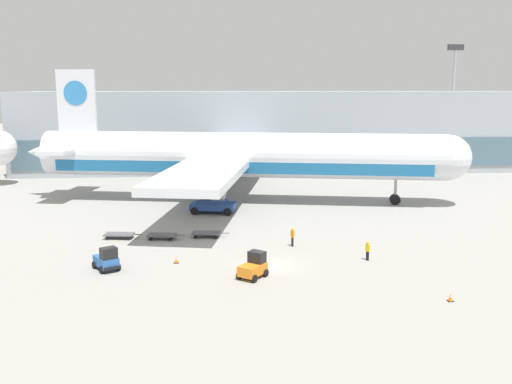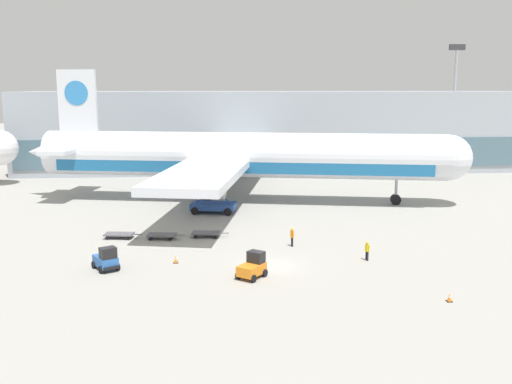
% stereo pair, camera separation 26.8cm
% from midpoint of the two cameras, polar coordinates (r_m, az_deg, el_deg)
% --- Properties ---
extents(ground_plane, '(400.00, 400.00, 0.00)m').
position_cam_midpoint_polar(ground_plane, '(47.90, 1.66, -7.43)').
color(ground_plane, '#9E9B93').
extents(terminal_building, '(90.00, 18.20, 14.00)m').
position_cam_midpoint_polar(terminal_building, '(104.61, 2.09, 6.19)').
color(terminal_building, '#9EA8B2').
rests_on(terminal_building, ground_plane).
extents(light_mast, '(2.80, 0.50, 22.10)m').
position_cam_midpoint_polar(light_mast, '(108.17, 19.27, 8.88)').
color(light_mast, '#9EA0A5').
rests_on(light_mast, ground_plane).
extents(airplane_main, '(57.54, 48.64, 17.00)m').
position_cam_midpoint_polar(airplane_main, '(74.02, -1.94, 3.55)').
color(airplane_main, silver).
rests_on(airplane_main, ground_plane).
extents(scissor_lift_loader, '(5.68, 4.22, 5.01)m').
position_cam_midpoint_polar(scissor_lift_loader, '(67.79, -4.16, -0.45)').
color(scissor_lift_loader, '#284C99').
rests_on(scissor_lift_loader, ground_plane).
extents(baggage_tug_foreground, '(2.65, 2.80, 2.00)m').
position_cam_midpoint_polar(baggage_tug_foreground, '(44.94, -0.15, -7.47)').
color(baggage_tug_foreground, orange).
rests_on(baggage_tug_foreground, ground_plane).
extents(baggage_tug_mid, '(2.55, 2.82, 2.00)m').
position_cam_midpoint_polar(baggage_tug_mid, '(48.25, -14.60, -6.55)').
color(baggage_tug_mid, '#2D66B7').
rests_on(baggage_tug_mid, ground_plane).
extents(baggage_dolly_lead, '(3.77, 1.86, 0.48)m').
position_cam_midpoint_polar(baggage_dolly_lead, '(57.96, -13.39, -4.15)').
color(baggage_dolly_lead, '#56565B').
rests_on(baggage_dolly_lead, ground_plane).
extents(baggage_dolly_second, '(3.77, 1.86, 0.48)m').
position_cam_midpoint_polar(baggage_dolly_second, '(56.87, -9.27, -4.27)').
color(baggage_dolly_second, '#56565B').
rests_on(baggage_dolly_second, ground_plane).
extents(baggage_dolly_third, '(3.77, 1.86, 0.48)m').
position_cam_midpoint_polar(baggage_dolly_third, '(57.09, -4.87, -4.12)').
color(baggage_dolly_third, '#56565B').
rests_on(baggage_dolly_third, ground_plane).
extents(ground_crew_near, '(0.30, 0.56, 1.83)m').
position_cam_midpoint_polar(ground_crew_near, '(53.48, 3.78, -4.33)').
color(ground_crew_near, black).
rests_on(ground_crew_near, ground_plane).
extents(ground_crew_far, '(0.34, 0.53, 1.71)m').
position_cam_midpoint_polar(ground_crew_far, '(50.07, 11.21, -5.64)').
color(ground_crew_far, black).
rests_on(ground_crew_far, ground_plane).
extents(traffic_cone_near, '(0.40, 0.40, 0.57)m').
position_cam_midpoint_polar(traffic_cone_near, '(42.50, 18.96, -9.97)').
color(traffic_cone_near, black).
rests_on(traffic_cone_near, ground_plane).
extents(traffic_cone_far, '(0.40, 0.40, 0.62)m').
position_cam_midpoint_polar(traffic_cone_far, '(49.12, -7.89, -6.70)').
color(traffic_cone_far, black).
rests_on(traffic_cone_far, ground_plane).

